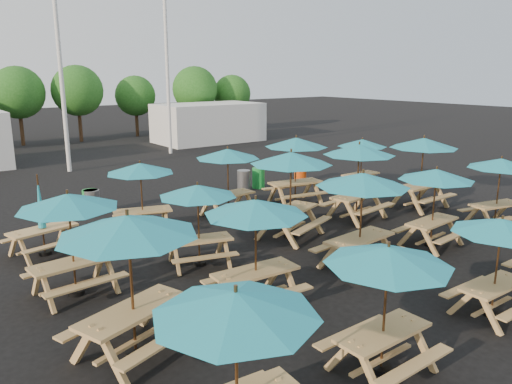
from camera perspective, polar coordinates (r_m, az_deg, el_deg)
ground at (r=14.64m, az=3.53°, el=-5.30°), size 120.00×120.00×0.00m
picnic_unit_0 at (r=6.09m, az=-2.31°, el=-13.66°), size 2.24×2.24×2.25m
picnic_unit_1 at (r=8.38m, az=-14.39°, el=-4.59°), size 2.96×2.96×2.52m
picnic_unit_2 at (r=11.16m, az=-20.64°, el=-1.58°), size 2.28×2.28×2.29m
picnic_unit_3 at (r=14.24m, az=-23.27°, el=-3.19°), size 1.99×1.82×2.18m
picnic_unit_4 at (r=8.01m, az=14.83°, el=-7.84°), size 2.03×2.03×2.16m
picnic_unit_5 at (r=9.97m, az=-0.03°, el=-2.42°), size 2.24×2.24×2.29m
picnic_unit_6 at (r=12.23m, az=-6.68°, el=-0.35°), size 2.38×2.38×2.09m
picnic_unit_7 at (r=15.01m, az=-13.08°, el=2.25°), size 2.50×2.50×2.16m
picnic_unit_8 at (r=10.68m, az=26.21°, el=-4.05°), size 1.90×1.90×2.03m
picnic_unit_9 at (r=12.13m, az=12.09°, el=0.77°), size 2.43×2.43×2.43m
picnic_unit_10 at (r=14.20m, az=4.02°, el=3.33°), size 3.01×3.01×2.55m
picnic_unit_11 at (r=16.43m, az=-3.25°, el=3.98°), size 2.26×2.26×2.30m
picnic_unit_13 at (r=14.37m, az=19.88°, el=1.42°), size 2.19×2.19×2.20m
picnic_unit_14 at (r=16.36m, az=11.69°, el=4.29°), size 2.58×2.58×2.50m
picnic_unit_15 at (r=18.03m, az=4.61°, el=5.27°), size 2.63×2.63×2.46m
picnic_unit_17 at (r=17.05m, az=26.19°, el=2.57°), size 2.40×2.40×2.17m
picnic_unit_18 at (r=18.33m, az=18.60°, el=4.92°), size 2.38×2.38×2.52m
picnic_unit_19 at (r=20.47m, az=12.04°, el=5.19°), size 2.04×2.04×2.12m
waste_bin_0 at (r=17.85m, az=-18.36°, el=-1.09°), size 0.52×0.52×0.84m
waste_bin_1 at (r=17.80m, az=-18.24°, el=-1.12°), size 0.52×0.52×0.84m
waste_bin_2 at (r=20.26m, az=-1.42°, el=1.32°), size 0.52×0.52×0.84m
waste_bin_3 at (r=20.75m, az=0.28°, el=1.62°), size 0.52×0.52×0.84m
waste_bin_4 at (r=21.97m, az=5.09°, el=2.24°), size 0.52×0.52×0.84m
mast_0 at (r=25.54m, az=-21.67°, el=15.54°), size 0.20×0.20×12.00m
mast_1 at (r=29.79m, az=-10.20°, el=15.86°), size 0.20×0.20×12.00m
event_tent_1 at (r=34.75m, az=-5.45°, el=7.90°), size 7.00×4.00×2.60m
tree_3 at (r=36.01m, az=-25.58°, el=10.21°), size 3.36×3.36×5.09m
tree_4 at (r=36.48m, az=-19.74°, el=10.85°), size 3.41×3.41×5.17m
tree_5 at (r=38.40m, az=-13.62°, el=10.63°), size 2.94×2.94×4.45m
tree_6 at (r=38.59m, az=-7.01°, el=11.59°), size 3.38×3.38×5.13m
tree_7 at (r=40.42m, az=-2.76°, el=11.15°), size 2.95×2.95×4.48m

